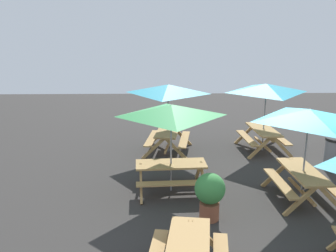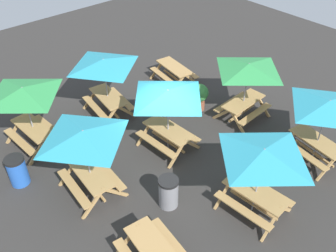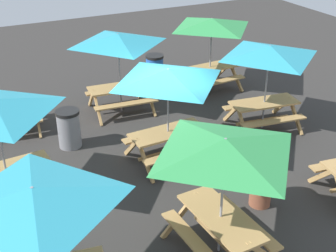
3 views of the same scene
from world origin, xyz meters
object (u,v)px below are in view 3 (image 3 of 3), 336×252
picnic_table_8 (225,155)px  trash_bin_blue (155,69)px  picnic_table_1 (35,206)px  picnic_table_6 (5,111)px  picnic_table_4 (212,28)px  trash_bin_gray (69,128)px  potted_plant_0 (262,178)px  picnic_table_7 (118,45)px  picnic_table_3 (269,57)px  picnic_table_2 (168,82)px

picnic_table_8 → trash_bin_blue: (2.29, 7.73, -1.49)m
picnic_table_1 → picnic_table_6: picnic_table_1 is taller
picnic_table_4 → trash_bin_gray: (-5.02, -1.65, -1.49)m
picnic_table_6 → picnic_table_1: bearing=-86.6°
picnic_table_1 → trash_bin_gray: picnic_table_1 is taller
trash_bin_gray → potted_plant_0: potted_plant_0 is taller
picnic_table_7 → picnic_table_8: (-0.54, -6.24, 0.00)m
trash_bin_gray → picnic_table_3: bearing=-14.7°
picnic_table_2 → potted_plant_0: (0.92, -2.41, -1.35)m
potted_plant_0 → picnic_table_7: bearing=99.9°
picnic_table_6 → trash_bin_blue: size_ratio=1.99×
picnic_table_1 → picnic_table_7: bearing=68.8°
picnic_table_6 → picnic_table_7: (3.17, -0.20, 1.43)m
picnic_table_2 → picnic_table_7: same height
picnic_table_7 → picnic_table_6: bearing=-179.0°
picnic_table_2 → picnic_table_7: (-0.02, 3.02, 0.00)m
picnic_table_6 → trash_bin_blue: bearing=21.6°
picnic_table_8 → picnic_table_2: bearing=-13.2°
picnic_table_2 → trash_bin_gray: (-1.92, 1.67, -1.49)m
picnic_table_4 → picnic_table_8: bearing=-123.3°
picnic_table_1 → picnic_table_2: same height
picnic_table_4 → picnic_table_8: 7.49m
picnic_table_6 → trash_bin_gray: (1.28, -1.56, -0.07)m
picnic_table_4 → potted_plant_0: size_ratio=2.15×
picnic_table_4 → picnic_table_1: bearing=-139.7°
picnic_table_3 → picnic_table_4: 2.95m
picnic_table_1 → picnic_table_3: 7.52m
picnic_table_4 → trash_bin_blue: (-1.37, 1.20, -1.49)m
trash_bin_gray → picnic_table_6: bearing=129.4°
picnic_table_7 → picnic_table_2: bearing=-84.9°
picnic_table_2 → trash_bin_gray: 2.95m
picnic_table_3 → picnic_table_6: picnic_table_3 is taller
picnic_table_7 → trash_bin_gray: 2.77m
picnic_table_1 → trash_bin_blue: bearing=64.0°
picnic_table_4 → trash_bin_blue: size_ratio=2.38×
picnic_table_7 → trash_bin_gray: bearing=-139.7°
picnic_table_1 → picnic_table_8: same height
picnic_table_2 → picnic_table_8: (-0.56, -3.22, 0.00)m
picnic_table_3 → potted_plant_0: picnic_table_3 is taller
picnic_table_6 → picnic_table_7: bearing=3.4°
picnic_table_2 → trash_bin_gray: size_ratio=2.38×
picnic_table_3 → trash_bin_gray: size_ratio=2.38×
picnic_table_7 → trash_bin_blue: 2.74m
trash_bin_blue → potted_plant_0: (-0.81, -6.92, 0.14)m
picnic_table_4 → trash_bin_gray: bearing=-165.9°
picnic_table_6 → potted_plant_0: size_ratio=1.79×
picnic_table_8 → picnic_table_4: bearing=-32.5°
picnic_table_3 → picnic_table_2: bearing=-165.7°
picnic_table_8 → trash_bin_blue: bearing=-19.8°
picnic_table_4 → picnic_table_3: bearing=-95.6°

